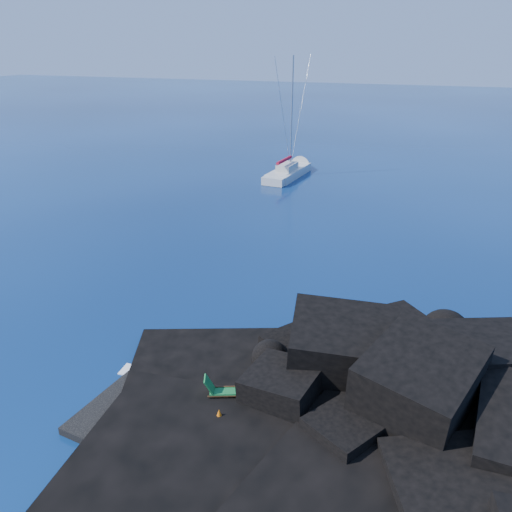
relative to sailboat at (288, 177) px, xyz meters
The scene contains 9 objects.
ground 43.06m from the sailboat, 84.33° to the right, with size 400.00×400.00×0.00m, color black.
headland 43.42m from the sailboat, 66.58° to the right, with size 24.00×24.00×3.60m, color black, non-canonical shape.
beach 43.24m from the sailboat, 78.32° to the right, with size 8.50×6.00×0.70m, color black.
surf_foam 38.96m from the sailboat, 76.26° to the right, with size 10.00×8.00×0.06m, color white, non-canonical shape.
sailboat is the anchor object (origin of this frame).
deck_chair 41.92m from the sailboat, 76.22° to the right, with size 1.81×0.79×1.24m, color #16642E, non-canonical shape.
towel 44.48m from the sailboat, 79.36° to the right, with size 1.95×0.92×0.05m, color white.
sunbather 44.48m from the sailboat, 79.36° to the right, with size 1.60×0.39×0.21m, color #B2775D, non-canonical shape.
marker_cone 43.36m from the sailboat, 76.36° to the right, with size 0.39×0.39×0.59m, color orange.
Camera 1 is at (13.25, -14.09, 14.83)m, focal length 35.00 mm.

